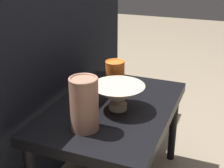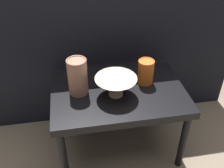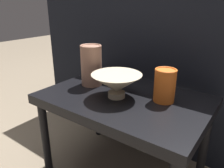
# 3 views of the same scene
# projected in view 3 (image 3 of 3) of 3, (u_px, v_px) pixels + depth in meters

# --- Properties ---
(table) EXTENTS (0.67, 0.45, 0.40)m
(table) POSITION_uv_depth(u_px,v_px,m) (124.00, 106.00, 0.92)
(table) COLOR black
(table) RESTS_ON ground_plane
(couch_backdrop) EXTENTS (1.58, 0.50, 0.89)m
(couch_backdrop) POSITION_uv_depth(u_px,v_px,m) (173.00, 60.00, 1.29)
(couch_backdrop) COLOR black
(couch_backdrop) RESTS_ON ground_plane
(bowl) EXTENTS (0.20, 0.20, 0.10)m
(bowl) POSITION_uv_depth(u_px,v_px,m) (117.00, 83.00, 0.87)
(bowl) COLOR #C1B293
(bowl) RESTS_ON table
(vase_textured_left) EXTENTS (0.10, 0.10, 0.19)m
(vase_textured_left) POSITION_uv_depth(u_px,v_px,m) (91.00, 65.00, 1.00)
(vase_textured_left) COLOR #996B56
(vase_textured_left) RESTS_ON table
(vase_colorful_right) EXTENTS (0.08, 0.08, 0.13)m
(vase_colorful_right) POSITION_uv_depth(u_px,v_px,m) (165.00, 85.00, 0.84)
(vase_colorful_right) COLOR orange
(vase_colorful_right) RESTS_ON table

